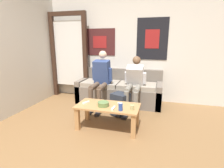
{
  "coord_description": "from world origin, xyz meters",
  "views": [
    {
      "loc": [
        0.97,
        -1.58,
        1.45
      ],
      "look_at": [
        0.11,
        1.5,
        0.66
      ],
      "focal_mm": 28.0,
      "sensor_mm": 36.0,
      "label": 1
    }
  ],
  "objects_px": {
    "game_controller_near_right": "(113,108)",
    "game_controller_far_center": "(86,102)",
    "coffee_table": "(108,110)",
    "person_seated_adult": "(100,78)",
    "ceramic_bowl": "(103,104)",
    "cell_phone": "(105,101)",
    "person_seated_teen": "(134,82)",
    "pillar_candle": "(132,108)",
    "drink_can_blue": "(121,107)",
    "couch": "(119,91)",
    "backpack": "(120,105)",
    "game_controller_near_left": "(120,104)"
  },
  "relations": [
    {
      "from": "couch",
      "to": "drink_can_blue",
      "type": "height_order",
      "value": "couch"
    },
    {
      "from": "ceramic_bowl",
      "to": "game_controller_far_center",
      "type": "relative_size",
      "value": 1.31
    },
    {
      "from": "ceramic_bowl",
      "to": "cell_phone",
      "type": "bearing_deg",
      "value": 98.61
    },
    {
      "from": "coffee_table",
      "to": "game_controller_near_left",
      "type": "relative_size",
      "value": 7.91
    },
    {
      "from": "pillar_candle",
      "to": "cell_phone",
      "type": "relative_size",
      "value": 0.63
    },
    {
      "from": "game_controller_near_right",
      "to": "game_controller_far_center",
      "type": "bearing_deg",
      "value": 167.24
    },
    {
      "from": "person_seated_adult",
      "to": "game_controller_far_center",
      "type": "xyz_separation_m",
      "value": [
        0.05,
        -0.91,
        -0.25
      ]
    },
    {
      "from": "game_controller_far_center",
      "to": "game_controller_near_right",
      "type": "bearing_deg",
      "value": -12.76
    },
    {
      "from": "coffee_table",
      "to": "game_controller_near_left",
      "type": "distance_m",
      "value": 0.23
    },
    {
      "from": "couch",
      "to": "coffee_table",
      "type": "xyz_separation_m",
      "value": [
        0.11,
        -1.3,
        0.05
      ]
    },
    {
      "from": "person_seated_teen",
      "to": "game_controller_near_right",
      "type": "xyz_separation_m",
      "value": [
        -0.17,
        -1.05,
        -0.2
      ]
    },
    {
      "from": "person_seated_teen",
      "to": "ceramic_bowl",
      "type": "bearing_deg",
      "value": -109.77
    },
    {
      "from": "cell_phone",
      "to": "drink_can_blue",
      "type": "bearing_deg",
      "value": -43.01
    },
    {
      "from": "backpack",
      "to": "drink_can_blue",
      "type": "relative_size",
      "value": 3.61
    },
    {
      "from": "backpack",
      "to": "game_controller_near_right",
      "type": "relative_size",
      "value": 3.07
    },
    {
      "from": "coffee_table",
      "to": "person_seated_adult",
      "type": "xyz_separation_m",
      "value": [
        -0.44,
        0.91,
        0.34
      ]
    },
    {
      "from": "drink_can_blue",
      "to": "person_seated_teen",
      "type": "bearing_deg",
      "value": 87.86
    },
    {
      "from": "person_seated_teen",
      "to": "ceramic_bowl",
      "type": "xyz_separation_m",
      "value": [
        -0.36,
        -0.99,
        -0.17
      ]
    },
    {
      "from": "pillar_candle",
      "to": "cell_phone",
      "type": "bearing_deg",
      "value": 154.01
    },
    {
      "from": "person_seated_adult",
      "to": "game_controller_near_left",
      "type": "xyz_separation_m",
      "value": [
        0.64,
        -0.83,
        -0.25
      ]
    },
    {
      "from": "ceramic_bowl",
      "to": "backpack",
      "type": "bearing_deg",
      "value": 78.24
    },
    {
      "from": "backpack",
      "to": "coffee_table",
      "type": "bearing_deg",
      "value": -97.33
    },
    {
      "from": "ceramic_bowl",
      "to": "game_controller_far_center",
      "type": "height_order",
      "value": "ceramic_bowl"
    },
    {
      "from": "pillar_candle",
      "to": "drink_can_blue",
      "type": "bearing_deg",
      "value": -156.57
    },
    {
      "from": "ceramic_bowl",
      "to": "person_seated_adult",
      "type": "bearing_deg",
      "value": 111.65
    },
    {
      "from": "person_seated_teen",
      "to": "coffee_table",
      "type": "bearing_deg",
      "value": -107.75
    },
    {
      "from": "drink_can_blue",
      "to": "game_controller_near_left",
      "type": "bearing_deg",
      "value": 104.52
    },
    {
      "from": "coffee_table",
      "to": "ceramic_bowl",
      "type": "relative_size",
      "value": 5.47
    },
    {
      "from": "coffee_table",
      "to": "pillar_candle",
      "type": "relative_size",
      "value": 11.49
    },
    {
      "from": "couch",
      "to": "cell_phone",
      "type": "xyz_separation_m",
      "value": [
        0.02,
        -1.15,
        0.13
      ]
    },
    {
      "from": "person_seated_teen",
      "to": "game_controller_near_left",
      "type": "bearing_deg",
      "value": -96.99
    },
    {
      "from": "drink_can_blue",
      "to": "coffee_table",
      "type": "bearing_deg",
      "value": 146.75
    },
    {
      "from": "game_controller_near_right",
      "to": "cell_phone",
      "type": "xyz_separation_m",
      "value": [
        -0.22,
        0.28,
        -0.01
      ]
    },
    {
      "from": "ceramic_bowl",
      "to": "game_controller_near_right",
      "type": "xyz_separation_m",
      "value": [
        0.19,
        -0.06,
        -0.03
      ]
    },
    {
      "from": "person_seated_adult",
      "to": "cell_phone",
      "type": "distance_m",
      "value": 0.87
    },
    {
      "from": "drink_can_blue",
      "to": "couch",
      "type": "bearing_deg",
      "value": 104.01
    },
    {
      "from": "backpack",
      "to": "person_seated_adult",
      "type": "bearing_deg",
      "value": 147.46
    },
    {
      "from": "backpack",
      "to": "game_controller_far_center",
      "type": "xyz_separation_m",
      "value": [
        -0.47,
        -0.58,
        0.21
      ]
    },
    {
      "from": "pillar_candle",
      "to": "person_seated_teen",
      "type": "bearing_deg",
      "value": 97.11
    },
    {
      "from": "game_controller_near_right",
      "to": "game_controller_far_center",
      "type": "height_order",
      "value": "same"
    },
    {
      "from": "couch",
      "to": "game_controller_near_right",
      "type": "height_order",
      "value": "couch"
    },
    {
      "from": "backpack",
      "to": "drink_can_blue",
      "type": "distance_m",
      "value": 0.81
    },
    {
      "from": "person_seated_adult",
      "to": "ceramic_bowl",
      "type": "xyz_separation_m",
      "value": [
        0.38,
        -0.97,
        -0.22
      ]
    },
    {
      "from": "game_controller_near_right",
      "to": "game_controller_far_center",
      "type": "xyz_separation_m",
      "value": [
        -0.52,
        0.12,
        0.0
      ]
    },
    {
      "from": "coffee_table",
      "to": "drink_can_blue",
      "type": "distance_m",
      "value": 0.34
    },
    {
      "from": "person_seated_teen",
      "to": "game_controller_far_center",
      "type": "bearing_deg",
      "value": -126.51
    },
    {
      "from": "couch",
      "to": "game_controller_near_left",
      "type": "xyz_separation_m",
      "value": [
        0.3,
        -1.23,
        0.14
      ]
    },
    {
      "from": "ceramic_bowl",
      "to": "cell_phone",
      "type": "xyz_separation_m",
      "value": [
        -0.03,
        0.22,
        -0.04
      ]
    },
    {
      "from": "backpack",
      "to": "drink_can_blue",
      "type": "bearing_deg",
      "value": -76.27
    },
    {
      "from": "person_seated_teen",
      "to": "pillar_candle",
      "type": "distance_m",
      "value": 1.04
    }
  ]
}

